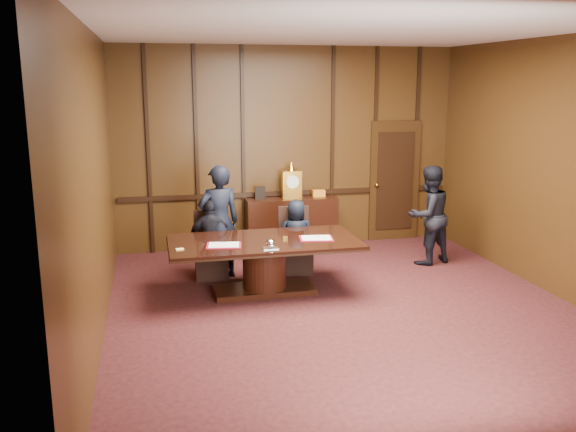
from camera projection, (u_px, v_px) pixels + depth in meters
The scene contains 13 objects.
room at pixel (354, 179), 7.51m from camera, with size 7.00×7.04×3.50m.
sideboard at pixel (291, 221), 10.74m from camera, with size 1.60×0.45×1.54m.
conference_table at pixel (264, 257), 8.44m from camera, with size 2.62×1.32×0.76m.
folder_left at pixel (224, 245), 8.08m from camera, with size 0.51×0.40×0.02m.
folder_right at pixel (316, 238), 8.44m from camera, with size 0.51×0.40×0.02m.
inkstand at pixel (270, 245), 7.94m from camera, with size 0.20×0.14×0.12m.
notepad at pixel (180, 249), 7.89m from camera, with size 0.10×0.07×0.01m, color #FCE37B.
chair_left at pixel (211, 258), 9.18m from camera, with size 0.50×0.50×0.99m.
chair_right at pixel (295, 253), 9.46m from camera, with size 0.51×0.51×0.99m.
signatory_left at pixel (211, 239), 9.04m from camera, with size 0.71×0.30×1.21m, color black.
signatory_right at pixel (296, 236), 9.32m from camera, with size 0.56×0.36×1.15m, color black.
witness_left at pixel (219, 222), 9.06m from camera, with size 0.62×0.41×1.70m, color black.
witness_right at pixel (429, 215), 9.76m from camera, with size 0.77×0.60×1.59m, color black.
Camera 1 is at (-2.38, -6.93, 2.90)m, focal length 38.00 mm.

